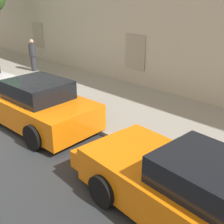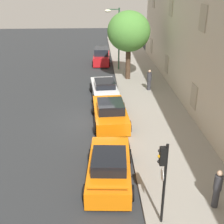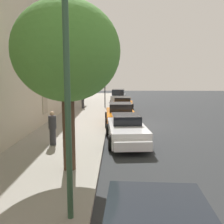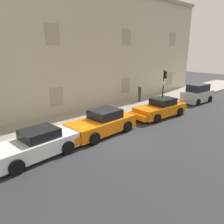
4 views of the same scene
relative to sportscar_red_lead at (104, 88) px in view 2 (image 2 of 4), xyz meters
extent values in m
plane|color=#2B2D30|center=(4.50, -0.63, -0.63)|extent=(80.00, 80.00, 0.00)
cube|color=gray|center=(4.50, 3.38, -0.56)|extent=(60.00, 4.41, 0.14)
cube|color=#9E937F|center=(-11.26, 5.55, 0.97)|extent=(1.10, 0.06, 1.50)
cube|color=#9E937F|center=(-3.38, 5.55, 0.97)|extent=(1.10, 0.06, 1.50)
cube|color=#9E937F|center=(4.50, 5.55, 0.97)|extent=(1.10, 0.06, 1.50)
cube|color=#9E937F|center=(-11.26, 5.55, 5.71)|extent=(1.10, 0.06, 1.50)
cube|color=#9E937F|center=(-3.38, 5.55, 5.71)|extent=(1.10, 0.06, 1.50)
cube|color=#9E937F|center=(4.50, 5.55, 5.71)|extent=(1.10, 0.06, 1.50)
cube|color=white|center=(0.16, 0.01, -0.06)|extent=(4.48, 2.14, 0.77)
cube|color=black|center=(0.48, 0.04, 0.56)|extent=(1.85, 1.58, 0.47)
cube|color=white|center=(-1.75, -0.13, -0.16)|extent=(1.43, 1.77, 0.42)
cylinder|color=black|center=(-1.12, -1.00, -0.27)|extent=(0.74, 0.29, 0.72)
cylinder|color=black|center=(-1.26, 0.82, -0.27)|extent=(0.74, 0.29, 0.72)
cylinder|color=black|center=(1.57, -0.79, -0.27)|extent=(0.74, 0.29, 0.72)
cylinder|color=black|center=(1.43, 1.02, -0.27)|extent=(0.74, 0.29, 0.72)
cube|color=orange|center=(4.71, 0.25, -0.05)|extent=(4.69, 2.17, 0.79)
cube|color=black|center=(5.05, 0.27, 0.62)|extent=(1.91, 1.65, 0.56)
cube|color=orange|center=(2.69, 0.15, -0.15)|extent=(1.46, 1.86, 0.43)
cylinder|color=black|center=(3.33, -0.79, -0.27)|extent=(0.74, 0.27, 0.73)
cylinder|color=black|center=(3.24, 1.16, -0.27)|extent=(0.74, 0.27, 0.73)
cylinder|color=black|center=(6.18, -0.66, -0.27)|extent=(0.74, 0.27, 0.73)
cylinder|color=black|center=(6.09, 1.29, -0.27)|extent=(0.74, 0.27, 0.73)
cube|color=orange|center=(10.60, -0.05, -0.08)|extent=(4.64, 2.14, 0.77)
cube|color=black|center=(10.94, -0.07, 0.56)|extent=(1.91, 1.59, 0.52)
cube|color=orange|center=(8.61, 0.08, -0.18)|extent=(1.47, 1.78, 0.42)
cube|color=orange|center=(12.68, -0.19, 0.52)|extent=(0.26, 1.57, 0.06)
cylinder|color=black|center=(9.14, -0.87, -0.29)|extent=(0.70, 0.29, 0.68)
cylinder|color=black|center=(9.26, 0.96, -0.29)|extent=(0.70, 0.29, 0.68)
cylinder|color=black|center=(11.94, -1.06, -0.29)|extent=(0.70, 0.29, 0.68)
cylinder|color=black|center=(12.06, 0.77, -0.29)|extent=(0.70, 0.29, 0.68)
cube|color=red|center=(-9.76, 0.00, -0.06)|extent=(3.85, 1.83, 0.93)
cube|color=#1E232B|center=(-9.76, 0.00, 0.75)|extent=(2.33, 1.56, 0.69)
cylinder|color=black|center=(-10.93, -0.76, -0.34)|extent=(0.59, 0.23, 0.58)
cylinder|color=black|center=(-10.85, 0.88, -0.34)|extent=(0.59, 0.23, 0.58)
cylinder|color=black|center=(-8.67, -0.88, -0.34)|extent=(0.59, 0.23, 0.58)
cylinder|color=black|center=(-8.59, 0.76, -0.34)|extent=(0.59, 0.23, 0.58)
cylinder|color=#473323|center=(-4.03, 2.24, 0.99)|extent=(0.44, 0.44, 2.97)
ellipsoid|color=#4C8C38|center=(-4.03, 2.24, 3.67)|extent=(3.65, 3.65, 3.41)
cylinder|color=black|center=(13.46, 1.75, 1.15)|extent=(0.10, 0.10, 3.28)
cube|color=black|center=(13.46, 1.61, 2.34)|extent=(0.22, 0.20, 0.66)
sphere|color=black|center=(13.46, 1.50, 2.55)|extent=(0.12, 0.12, 0.12)
sphere|color=orange|center=(13.46, 1.50, 2.34)|extent=(0.12, 0.12, 0.12)
sphere|color=black|center=(13.46, 1.50, 2.13)|extent=(0.12, 0.12, 0.12)
cylinder|color=white|center=(13.46, 1.65, 1.59)|extent=(0.44, 0.02, 0.44)
cylinder|color=#2D5138|center=(-7.12, 1.64, 2.42)|extent=(0.14, 0.14, 5.82)
cube|color=#2D5138|center=(-7.12, 1.09, 5.18)|extent=(0.08, 1.10, 0.08)
ellipsoid|color=#EAE5C6|center=(-7.12, 0.59, 5.05)|extent=(0.44, 0.60, 0.28)
cylinder|color=#333338|center=(12.77, 4.02, -0.09)|extent=(0.37, 0.37, 0.82)
cylinder|color=#333338|center=(12.77, 4.02, 0.64)|extent=(0.46, 0.46, 0.63)
sphere|color=tan|center=(12.77, 4.02, 1.07)|extent=(0.22, 0.22, 0.22)
cylinder|color=#333338|center=(-0.92, 3.64, -0.09)|extent=(0.38, 0.38, 0.81)
cylinder|color=#333338|center=(-0.92, 3.64, 0.62)|extent=(0.48, 0.48, 0.62)
sphere|color=tan|center=(-0.92, 3.64, 1.06)|extent=(0.22, 0.22, 0.22)
camera|label=1|loc=(12.50, -4.03, 3.35)|focal=45.27mm
camera|label=2|loc=(21.89, -0.51, 7.74)|focal=48.15mm
camera|label=3|loc=(-12.57, 0.56, 2.87)|focal=39.56mm
camera|label=4|loc=(-3.69, -10.07, 4.72)|focal=35.04mm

